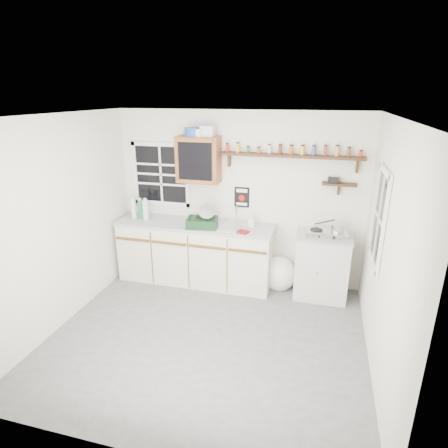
{
  "coord_description": "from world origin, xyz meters",
  "views": [
    {
      "loc": [
        1.15,
        -3.55,
        2.71
      ],
      "look_at": [
        0.06,
        0.55,
        1.22
      ],
      "focal_mm": 30.0,
      "sensor_mm": 36.0,
      "label": 1
    }
  ],
  "objects_px": {
    "upper_cabinet": "(199,160)",
    "main_cabinet": "(195,252)",
    "right_cabinet": "(322,266)",
    "spice_shelf": "(292,155)",
    "hotplate": "(326,233)",
    "dish_rack": "(203,220)"
  },
  "relations": [
    {
      "from": "main_cabinet",
      "to": "spice_shelf",
      "type": "distance_m",
      "value": 1.99
    },
    {
      "from": "dish_rack",
      "to": "hotplate",
      "type": "bearing_deg",
      "value": -6.31
    },
    {
      "from": "right_cabinet",
      "to": "dish_rack",
      "type": "distance_m",
      "value": 1.76
    },
    {
      "from": "main_cabinet",
      "to": "dish_rack",
      "type": "relative_size",
      "value": 4.86
    },
    {
      "from": "upper_cabinet",
      "to": "hotplate",
      "type": "height_order",
      "value": "upper_cabinet"
    },
    {
      "from": "spice_shelf",
      "to": "hotplate",
      "type": "xyz_separation_m",
      "value": [
        0.54,
        -0.21,
        -0.99
      ]
    },
    {
      "from": "spice_shelf",
      "to": "main_cabinet",
      "type": "bearing_deg",
      "value": -170.83
    },
    {
      "from": "upper_cabinet",
      "to": "spice_shelf",
      "type": "relative_size",
      "value": 0.34
    },
    {
      "from": "upper_cabinet",
      "to": "hotplate",
      "type": "relative_size",
      "value": 1.16
    },
    {
      "from": "main_cabinet",
      "to": "upper_cabinet",
      "type": "distance_m",
      "value": 1.37
    },
    {
      "from": "upper_cabinet",
      "to": "spice_shelf",
      "type": "xyz_separation_m",
      "value": [
        1.29,
        0.07,
        0.11
      ]
    },
    {
      "from": "main_cabinet",
      "to": "upper_cabinet",
      "type": "height_order",
      "value": "upper_cabinet"
    },
    {
      "from": "hotplate",
      "to": "dish_rack",
      "type": "bearing_deg",
      "value": 178.57
    },
    {
      "from": "hotplate",
      "to": "spice_shelf",
      "type": "bearing_deg",
      "value": 153.5
    },
    {
      "from": "main_cabinet",
      "to": "hotplate",
      "type": "relative_size",
      "value": 4.12
    },
    {
      "from": "main_cabinet",
      "to": "right_cabinet",
      "type": "xyz_separation_m",
      "value": [
        1.83,
        0.03,
        -0.01
      ]
    },
    {
      "from": "right_cabinet",
      "to": "hotplate",
      "type": "xyz_separation_m",
      "value": [
        0.02,
        -0.02,
        0.49
      ]
    },
    {
      "from": "dish_rack",
      "to": "spice_shelf",
      "type": "bearing_deg",
      "value": 5.48
    },
    {
      "from": "right_cabinet",
      "to": "upper_cabinet",
      "type": "xyz_separation_m",
      "value": [
        -1.8,
        0.12,
        1.37
      ]
    },
    {
      "from": "upper_cabinet",
      "to": "main_cabinet",
      "type": "bearing_deg",
      "value": -103.68
    },
    {
      "from": "upper_cabinet",
      "to": "dish_rack",
      "type": "height_order",
      "value": "upper_cabinet"
    },
    {
      "from": "dish_rack",
      "to": "upper_cabinet",
      "type": "bearing_deg",
      "value": 107.94
    }
  ]
}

